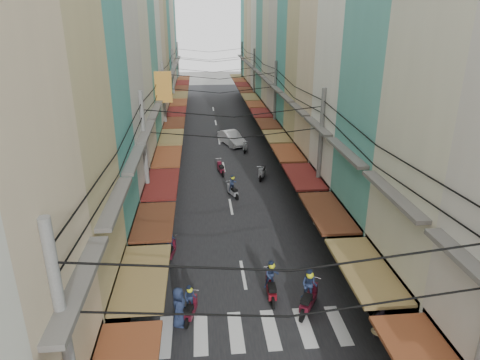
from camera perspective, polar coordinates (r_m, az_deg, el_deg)
ground at (r=23.05m, az=-0.09°, el=-9.80°), size 160.00×160.00×0.00m
road at (r=41.46m, az=-2.68°, el=4.46°), size 10.00×80.00×0.02m
sidewalk_left at (r=41.68m, az=-11.66°, el=4.16°), size 3.00×80.00×0.06m
sidewalk_right at (r=42.25m, az=6.19°, el=4.70°), size 3.00×80.00×0.06m
crosswalk at (r=18.17m, az=1.79°, el=-19.42°), size 7.55×2.40×0.01m
building_row_left at (r=36.83m, az=-15.64°, el=17.13°), size 7.80×67.67×23.70m
building_row_right at (r=37.52m, az=10.09°, el=17.05°), size 7.80×68.98×22.59m
utility_poles at (r=35.16m, az=-2.44°, el=12.46°), size 10.20×66.13×8.20m
white_car at (r=42.17m, az=-1.13°, el=4.75°), size 5.04×3.32×1.66m
bicycle at (r=24.67m, az=16.32°, el=-8.51°), size 1.57×0.87×1.02m
moving_scooters at (r=24.36m, az=0.54°, el=-6.53°), size 6.82×25.17×2.02m
parked_scooters at (r=19.66m, az=12.97°, el=-14.79°), size 13.01×14.89×1.01m
pedestrians at (r=25.11m, az=-10.73°, el=-4.68°), size 12.38×21.80×2.22m
market_umbrella at (r=21.38m, az=17.84°, el=-7.02°), size 2.28×2.28×2.41m
traffic_sign at (r=21.27m, az=15.77°, el=-7.59°), size 0.10×0.58×2.65m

